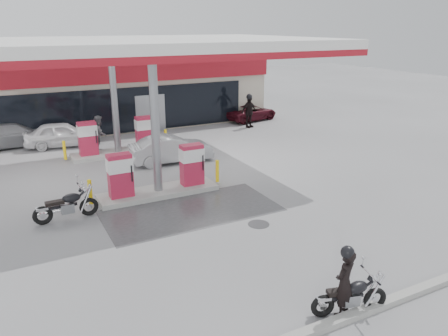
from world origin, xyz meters
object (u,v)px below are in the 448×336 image
object	(u,v)px
sedan_white	(63,134)
main_motorcycle	(351,297)
pump_island_far	(117,141)
parked_car_right	(251,112)
pump_island_near	(158,177)
biker_main	(344,283)
hatchback_silver	(171,149)
attendant	(100,133)
parked_motorcycle	(67,206)
parked_car_left	(13,134)
biker_walking	(249,112)

from	to	relation	value
sedan_white	main_motorcycle	bearing A→B (deg)	-160.24
pump_island_far	parked_car_right	xyz separation A→B (m)	(10.00, 4.00, -0.19)
pump_island_near	main_motorcycle	bearing A→B (deg)	-80.84
biker_main	hatchback_silver	world-z (taller)	biker_main
biker_main	attendant	bearing A→B (deg)	-103.31
parked_motorcycle	sedan_white	size ratio (longest dim) A/B	0.55
main_motorcycle	pump_island_far	bearing A→B (deg)	110.45
attendant	hatchback_silver	world-z (taller)	attendant
parked_car_left	parked_motorcycle	bearing A→B (deg)	179.46
main_motorcycle	attendant	bearing A→B (deg)	112.37
parked_car_left	parked_car_right	size ratio (longest dim) A/B	1.18
pump_island_near	parked_motorcycle	bearing A→B (deg)	-166.88
main_motorcycle	parked_car_right	world-z (taller)	parked_car_right
parked_car_left	biker_walking	distance (m)	13.41
parked_car_left	biker_walking	world-z (taller)	biker_walking
biker_main	parked_car_right	size ratio (longest dim) A/B	0.42
main_motorcycle	sedan_white	size ratio (longest dim) A/B	0.47
pump_island_far	biker_main	bearing A→B (deg)	-85.22
sedan_white	attendant	distance (m)	2.42
parked_car_right	pump_island_far	bearing A→B (deg)	98.58
pump_island_far	sedan_white	size ratio (longest dim) A/B	1.34
main_motorcycle	pump_island_near	bearing A→B (deg)	114.13
pump_island_near	biker_walking	bearing A→B (deg)	43.02
attendant	biker_main	bearing A→B (deg)	-154.79
pump_island_far	hatchback_silver	xyz separation A→B (m)	(1.89, -2.40, -0.08)
pump_island_far	hatchback_silver	distance (m)	3.06
attendant	pump_island_far	bearing A→B (deg)	-129.23
biker_main	parked_car_left	size ratio (longest dim) A/B	0.36
pump_island_near	parked_motorcycle	size ratio (longest dim) A/B	2.45
biker_main	hatchback_silver	xyz separation A→B (m)	(0.65, 12.36, -0.17)
biker_main	pump_island_far	bearing A→B (deg)	-105.28
biker_walking	hatchback_silver	bearing A→B (deg)	-158.23
biker_main	parked_car_left	bearing A→B (deg)	-93.07
pump_island_far	main_motorcycle	bearing A→B (deg)	-84.52
parked_car_right	biker_main	bearing A→B (deg)	141.74
main_motorcycle	hatchback_silver	world-z (taller)	hatchback_silver
main_motorcycle	biker_walking	bearing A→B (deg)	81.55
pump_island_far	biker_walking	size ratio (longest dim) A/B	2.62
parked_motorcycle	attendant	distance (m)	8.29
pump_island_near	parked_car_right	world-z (taller)	pump_island_near
main_motorcycle	biker_walking	distance (m)	18.54
hatchback_silver	parked_car_left	size ratio (longest dim) A/B	0.86
parked_motorcycle	biker_main	bearing A→B (deg)	-61.76
attendant	biker_walking	size ratio (longest dim) A/B	0.94
sedan_white	biker_walking	world-z (taller)	biker_walking
pump_island_near	sedan_white	distance (m)	9.10
parked_motorcycle	parked_car_right	xyz separation A→B (m)	(13.41, 10.79, 0.05)
pump_island_far	parked_car_right	world-z (taller)	pump_island_far
sedan_white	pump_island_near	bearing A→B (deg)	-157.90
parked_motorcycle	biker_walking	world-z (taller)	biker_walking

